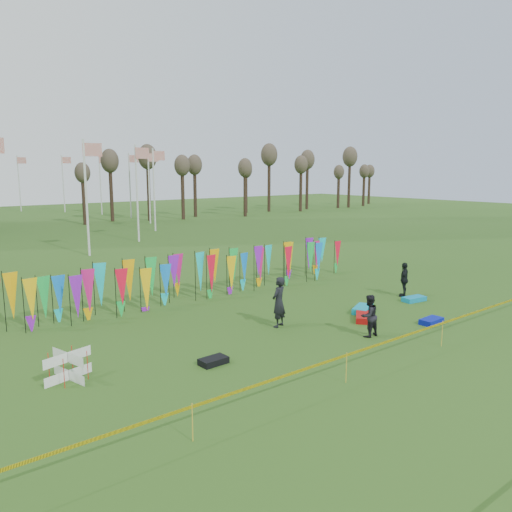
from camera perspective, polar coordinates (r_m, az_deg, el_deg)
ground at (r=17.08m, az=10.14°, el=-10.67°), size 160.00×160.00×0.00m
banner_row at (r=23.53m, az=-5.65°, el=-1.83°), size 18.64×0.64×2.08m
caution_tape_near at (r=15.65m, az=14.37°, el=-9.73°), size 26.00×0.02×0.90m
tree_line at (r=70.13m, az=0.87°, el=10.00°), size 53.92×1.92×7.84m
box_kite at (r=15.46m, az=-20.66°, el=-11.70°), size 0.77×0.77×0.85m
person_left at (r=19.07m, az=2.62°, el=-5.27°), size 0.85×0.74×1.95m
person_mid at (r=18.46m, az=12.78°, el=-6.68°), size 0.77×0.49×1.54m
person_right at (r=24.64m, az=16.58°, el=-2.59°), size 1.10×0.95×1.64m
kite_bag_turquoise at (r=21.66m, az=12.10°, el=-5.97°), size 1.38×1.09×0.25m
kite_bag_blue at (r=20.81m, az=19.41°, el=-7.02°), size 1.03×0.58×0.21m
kite_bag_red at (r=20.56m, az=12.20°, el=-6.84°), size 1.37×1.29×0.24m
kite_bag_black at (r=15.82m, az=-4.89°, el=-11.86°), size 0.89×0.54×0.20m
kite_bag_teal at (r=24.02m, az=17.61°, el=-4.70°), size 1.17×0.68×0.21m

